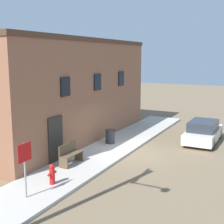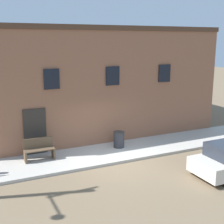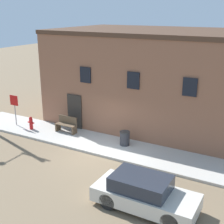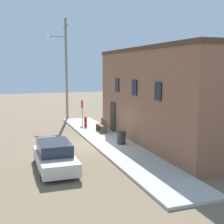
% 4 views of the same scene
% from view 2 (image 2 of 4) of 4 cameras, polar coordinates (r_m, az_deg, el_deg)
% --- Properties ---
extents(ground_plane, '(80.00, 80.00, 0.00)m').
position_cam_2_polar(ground_plane, '(13.48, 1.26, -9.50)').
color(ground_plane, '#7A664C').
extents(sidewalk, '(18.73, 2.48, 0.12)m').
position_cam_2_polar(sidewalk, '(14.50, -0.92, -7.58)').
color(sidewalk, '#BCB7AD').
rests_on(sidewalk, ground).
extents(brick_building, '(12.90, 7.80, 5.85)m').
position_cam_2_polar(brick_building, '(18.75, -4.94, 6.10)').
color(brick_building, '#8E5B42').
rests_on(brick_building, ground).
extents(bench, '(1.28, 0.44, 0.94)m').
position_cam_2_polar(bench, '(13.83, -13.19, -6.75)').
color(bench, brown).
rests_on(bench, sidewalk).
extents(trash_bin, '(0.54, 0.54, 0.77)m').
position_cam_2_polar(trash_bin, '(15.02, 1.27, -5.04)').
color(trash_bin, '#333338').
rests_on(trash_bin, sidewalk).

